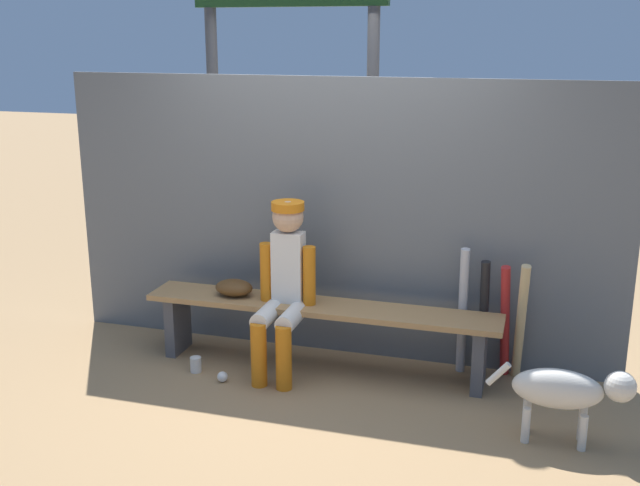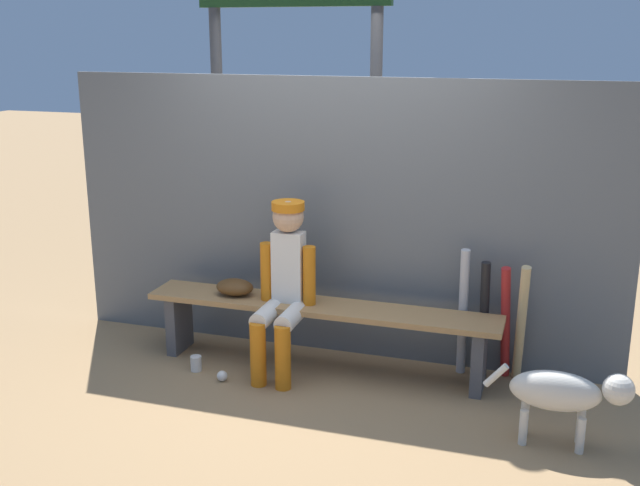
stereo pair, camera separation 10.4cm
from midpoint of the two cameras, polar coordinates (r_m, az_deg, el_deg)
ground_plane at (r=5.60m, az=0.54°, el=-9.35°), size 30.00×30.00×0.00m
chainlink_fence at (r=5.59m, az=1.67°, el=1.78°), size 4.18×0.03×2.06m
dugout_bench at (r=5.45m, az=0.55°, el=-5.68°), size 2.55×0.36×0.49m
player_seated at (r=5.32m, az=-2.20°, el=-2.93°), size 0.41×0.55×1.22m
baseball_glove at (r=5.61m, az=-5.86°, el=-3.30°), size 0.28×0.20×0.12m
bat_aluminum_silver at (r=5.44m, az=11.17°, el=-5.11°), size 0.07×0.14×0.93m
bat_aluminum_black at (r=5.43m, az=12.68°, el=-5.63°), size 0.08×0.15×0.86m
bat_aluminum_red at (r=5.44m, az=14.22°, el=-5.81°), size 0.11×0.23×0.84m
bat_wood_natural at (r=5.40m, az=15.32°, el=-5.84°), size 0.10×0.27×0.88m
baseball at (r=5.43m, az=-6.77°, el=-9.83°), size 0.07×0.07×0.07m
cup_on_ground at (r=5.61m, az=-8.71°, el=-8.88°), size 0.08×0.08×0.11m
cup_on_bench at (r=5.51m, az=-2.78°, el=-3.64°), size 0.08×0.08×0.11m
scoreboard at (r=6.50m, az=-1.04°, el=16.76°), size 1.93×0.27×3.62m
dog at (r=4.73m, az=18.46°, el=-10.58°), size 0.84×0.20×0.49m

